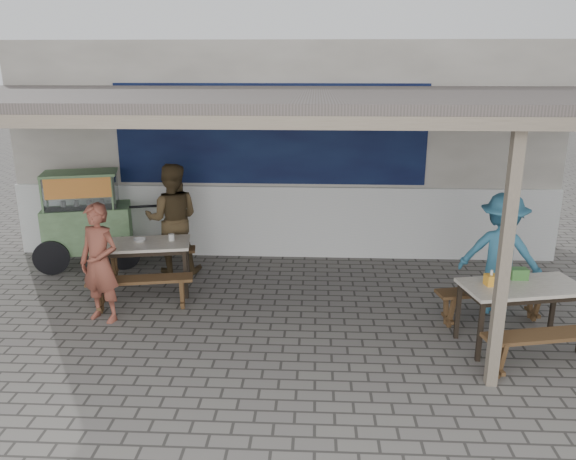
# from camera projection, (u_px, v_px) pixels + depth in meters

# --- Properties ---
(ground) EXTENTS (60.00, 60.00, 0.00)m
(ground) POSITION_uv_depth(u_px,v_px,m) (269.00, 337.00, 6.72)
(ground) COLOR #65615B
(ground) RESTS_ON ground
(back_wall) EXTENTS (9.00, 1.28, 3.50)m
(back_wall) POSITION_uv_depth(u_px,v_px,m) (285.00, 150.00, 9.65)
(back_wall) COLOR beige
(back_wall) RESTS_ON ground
(warung_roof) EXTENTS (9.00, 4.21, 2.81)m
(warung_roof) POSITION_uv_depth(u_px,v_px,m) (274.00, 101.00, 6.80)
(warung_roof) COLOR #4F4744
(warung_roof) RESTS_ON ground
(table_left) EXTENTS (1.36, 0.88, 0.75)m
(table_left) POSITION_uv_depth(u_px,v_px,m) (144.00, 248.00, 7.83)
(table_left) COLOR silver
(table_left) RESTS_ON ground
(bench_left_street) EXTENTS (1.39, 0.52, 0.45)m
(bench_left_street) POSITION_uv_depth(u_px,v_px,m) (141.00, 286.00, 7.37)
(bench_left_street) COLOR brown
(bench_left_street) RESTS_ON ground
(bench_left_wall) EXTENTS (1.39, 0.52, 0.45)m
(bench_left_wall) POSITION_uv_depth(u_px,v_px,m) (150.00, 257.00, 8.49)
(bench_left_wall) COLOR brown
(bench_left_wall) RESTS_ON ground
(table_right) EXTENTS (1.45, 0.92, 0.75)m
(table_right) POSITION_uv_depth(u_px,v_px,m) (522.00, 292.00, 6.35)
(table_right) COLOR silver
(table_right) RESTS_ON ground
(bench_right_street) EXTENTS (1.47, 0.57, 0.45)m
(bench_right_street) POSITION_uv_depth(u_px,v_px,m) (549.00, 343.00, 5.88)
(bench_right_street) COLOR brown
(bench_right_street) RESTS_ON ground
(bench_right_wall) EXTENTS (1.47, 0.57, 0.45)m
(bench_right_wall) POSITION_uv_depth(u_px,v_px,m) (493.00, 298.00, 7.00)
(bench_right_wall) COLOR brown
(bench_right_wall) RESTS_ON ground
(vendor_cart) EXTENTS (1.81, 1.09, 1.53)m
(vendor_cart) POSITION_uv_depth(u_px,v_px,m) (86.00, 215.00, 8.91)
(vendor_cart) COLOR #76A66E
(vendor_cart) RESTS_ON ground
(patron_street_side) EXTENTS (0.65, 0.53, 1.52)m
(patron_street_side) POSITION_uv_depth(u_px,v_px,m) (100.00, 263.00, 6.98)
(patron_street_side) COLOR brown
(patron_street_side) RESTS_ON ground
(patron_wall_side) EXTENTS (0.91, 0.75, 1.72)m
(patron_wall_side) POSITION_uv_depth(u_px,v_px,m) (172.00, 219.00, 8.59)
(patron_wall_side) COLOR #4E3D25
(patron_wall_side) RESTS_ON ground
(patron_right_table) EXTENTS (1.19, 0.96, 1.60)m
(patron_right_table) POSITION_uv_depth(u_px,v_px,m) (501.00, 254.00, 7.18)
(patron_right_table) COLOR teal
(patron_right_table) RESTS_ON ground
(tissue_box) EXTENTS (0.14, 0.14, 0.12)m
(tissue_box) POSITION_uv_depth(u_px,v_px,m) (491.00, 280.00, 6.30)
(tissue_box) COLOR #FFA82A
(tissue_box) RESTS_ON table_right
(donation_box) EXTENTS (0.20, 0.14, 0.13)m
(donation_box) POSITION_uv_depth(u_px,v_px,m) (519.00, 274.00, 6.48)
(donation_box) COLOR #427E38
(donation_box) RESTS_ON table_right
(condiment_jar) EXTENTS (0.08, 0.08, 0.09)m
(condiment_jar) POSITION_uv_depth(u_px,v_px,m) (171.00, 237.00, 7.90)
(condiment_jar) COLOR silver
(condiment_jar) RESTS_ON table_left
(condiment_bowl) EXTENTS (0.22, 0.22, 0.04)m
(condiment_bowl) POSITION_uv_depth(u_px,v_px,m) (140.00, 240.00, 7.85)
(condiment_bowl) COLOR white
(condiment_bowl) RESTS_ON table_left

